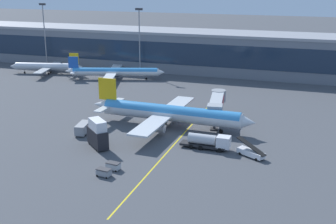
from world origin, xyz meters
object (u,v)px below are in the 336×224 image
Objects in this scene: belt_loader at (251,152)px; fuel_tanker at (209,141)px; commuter_jet_near at (46,67)px; commuter_jet_far at (115,72)px; baggage_cart_1 at (113,166)px; main_airliner at (169,113)px; lavatory_truck at (83,128)px; catering_lift at (98,134)px; baggage_cart_0 at (104,172)px.

fuel_tanker is at bearing 171.58° from belt_loader.
commuter_jet_near is at bearing 144.31° from fuel_tanker.
belt_loader reaches higher than fuel_tanker.
fuel_tanker is at bearing -48.79° from commuter_jet_far.
belt_loader is at bearing -44.47° from commuter_jet_far.
baggage_cart_1 is at bearing -48.99° from commuter_jet_near.
lavatory_truck is (-17.78, -11.04, -2.20)m from main_airliner.
fuel_tanker reaches higher than baggage_cart_1.
catering_lift is 0.19× the size of commuter_jet_far.
main_airliner is 1.49× the size of commuter_jet_near.
catering_lift reaches higher than belt_loader.
baggage_cart_1 is at bearing -132.49° from fuel_tanker.
baggage_cart_0 is (-24.42, -17.97, -0.21)m from belt_loader.
commuter_jet_near reaches higher than lavatory_truck.
main_airliner reaches higher than catering_lift.
lavatory_truck is 0.22× the size of commuter_jet_near.
catering_lift is at bearing -41.76° from lavatory_truck.
fuel_tanker is 0.38× the size of commuter_jet_near.
baggage_cart_0 is 3.20m from baggage_cart_1.
fuel_tanker is 94.68m from commuter_jet_near.
main_airliner reaches higher than baggage_cart_0.
commuter_jet_far is at bearing 131.21° from fuel_tanker.
belt_loader is 0.23× the size of commuter_jet_near.
fuel_tanker is 23.93m from catering_lift.
baggage_cart_0 is at bearing -58.64° from catering_lift.
commuter_jet_near is at bearing 145.50° from main_airliner.
commuter_jet_far is at bearing 115.04° from baggage_cart_1.
baggage_cart_0 is (-15.20, -19.34, -0.96)m from fuel_tanker.
commuter_jet_near reaches higher than baggage_cart_1.
baggage_cart_1 is at bearing -49.55° from catering_lift.
baggage_cart_0 and baggage_cart_1 have the same top height.
lavatory_truck is (-30.29, -0.05, -0.32)m from fuel_tanker.
commuter_jet_far is 28.98m from commuter_jet_near.
baggage_cart_1 is (15.49, -16.11, -0.64)m from lavatory_truck.
catering_lift is (7.33, -6.54, 1.64)m from lavatory_truck.
fuel_tanker reaches higher than lavatory_truck.
main_airliner is at bearing 84.94° from baggage_cart_0.
belt_loader is (21.73, -12.36, -2.63)m from main_airliner.
commuter_jet_far reaches higher than lavatory_truck.
lavatory_truck is 24.50m from baggage_cart_0.
belt_loader is at bearing -8.42° from fuel_tanker.
commuter_jet_near is at bearing 130.13° from lavatory_truck.
catering_lift is at bearing -163.98° from fuel_tanker.
belt_loader is at bearing -29.62° from main_airliner.
catering_lift is 12.78m from baggage_cart_1.
baggage_cart_0 is at bearing -143.65° from belt_loader.
commuter_jet_far reaches higher than baggage_cart_0.
commuter_jet_far is (-32.72, 74.07, 2.03)m from baggage_cart_0.
baggage_cart_0 is at bearing -95.06° from main_airliner.
baggage_cart_1 is 78.27m from commuter_jet_far.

